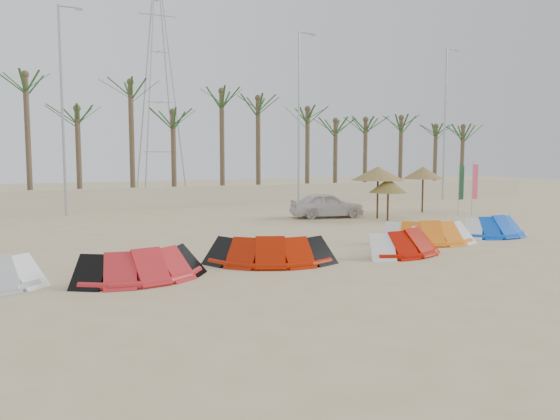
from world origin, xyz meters
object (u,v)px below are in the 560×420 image
parasol_right (423,173)px  kite_red_right (400,240)px  car (327,205)px  parasol_mid (388,186)px  kite_blue (490,226)px  parasol_left (378,173)px  kite_red_mid (266,248)px  kite_orange (422,231)px  kite_red_left (140,262)px

parasol_right → kite_red_right: bearing=-133.1°
kite_red_right → car: car is taller
parasol_mid → parasol_right: 4.98m
kite_blue → parasol_right: bearing=66.4°
car → parasol_left: bearing=-113.0°
parasol_left → parasol_right: size_ratio=1.05×
kite_red_mid → kite_orange: same height
kite_orange → parasol_right: size_ratio=1.45×
kite_red_mid → kite_orange: size_ratio=1.09×
kite_orange → parasol_mid: bearing=63.8°
kite_red_left → kite_orange: same height
parasol_right → car: parasol_right is taller
kite_red_mid → kite_red_right: size_ratio=1.13×
kite_red_left → parasol_right: (17.90, 10.23, 1.83)m
kite_red_mid → kite_orange: (6.74, 0.98, -0.00)m
kite_red_mid → kite_red_right: 4.64m
kite_red_right → kite_blue: (5.70, 1.56, -0.00)m
kite_red_right → kite_blue: size_ratio=1.21×
kite_blue → car: (-2.52, 8.56, 0.23)m
parasol_left → parasol_mid: size_ratio=1.31×
kite_red_mid → parasol_right: bearing=34.5°
kite_red_right → parasol_right: bearing=46.9°
parasol_mid → kite_red_left: bearing=-150.4°
parasol_left → parasol_mid: 1.15m
parasol_mid → kite_blue: bearing=-84.9°
kite_blue → kite_orange: bearing=-177.8°
kite_orange → kite_blue: size_ratio=1.26×
kite_red_left → parasol_left: parasol_left is taller
parasol_mid → car: parasol_mid is taller
kite_red_right → parasol_right: size_ratio=1.40×
kite_red_right → parasol_mid: parasol_mid is taller
parasol_mid → kite_orange: bearing=-116.2°
kite_red_right → car: 10.60m
parasol_mid → parasol_right: bearing=30.4°
kite_red_left → kite_red_mid: size_ratio=0.88×
kite_red_left → parasol_right: 20.70m
kite_red_left → kite_red_mid: same height
kite_orange → parasol_mid: size_ratio=1.80×
kite_red_right → parasol_mid: size_ratio=1.74×
parasol_mid → car: (-1.98, 2.53, -1.09)m
kite_red_left → parasol_right: bearing=29.8°
kite_orange → car: (1.05, 8.70, 0.23)m
kite_blue → parasol_right: parasol_right is taller
parasol_mid → car: bearing=128.1°
parasol_right → car: bearing=179.8°
kite_red_left → kite_red_right: bearing=1.0°
parasol_left → parasol_right: (4.18, 1.51, -0.06)m
kite_red_mid → kite_orange: bearing=8.2°
parasol_mid → parasol_right: (4.28, 2.51, 0.51)m
kite_red_left → car: (11.64, 10.26, 0.23)m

